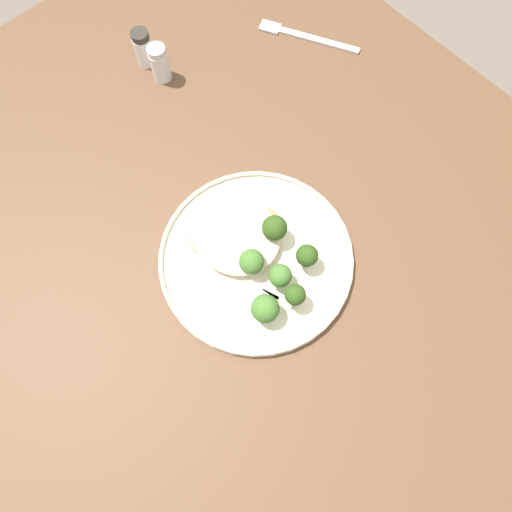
{
  "coord_description": "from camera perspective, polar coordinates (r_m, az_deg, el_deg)",
  "views": [
    {
      "loc": [
        -0.12,
        0.18,
        1.42
      ],
      "look_at": [
        0.05,
        0.02,
        0.76
      ],
      "focal_mm": 33.52,
      "sensor_mm": 36.0,
      "label": 1
    }
  ],
  "objects": [
    {
      "name": "onion_sliver_curled_piece",
      "position": [
        0.69,
        1.07,
        -4.21
      ],
      "size": [
        0.04,
        0.02,
        0.0
      ],
      "primitive_type": "cube",
      "rotation": [
        0.0,
        0.0,
        3.49
      ],
      "color": "silver",
      "rests_on": "dinner_plate"
    },
    {
      "name": "dinner_plate",
      "position": [
        0.71,
        -0.0,
        -0.31
      ],
      "size": [
        0.29,
        0.29,
        0.02
      ],
      "color": "beige",
      "rests_on": "wooden_dining_table"
    },
    {
      "name": "broccoli_floret_near_rim",
      "position": [
        0.68,
        -0.53,
        -0.7
      ],
      "size": [
        0.04,
        0.04,
        0.05
      ],
      "color": "#7A994C",
      "rests_on": "dinner_plate"
    },
    {
      "name": "salt_shaker",
      "position": [
        0.88,
        -11.43,
        21.62
      ],
      "size": [
        0.03,
        0.03,
        0.07
      ],
      "color": "white",
      "rests_on": "wooden_dining_table"
    },
    {
      "name": "seared_scallop_tiny_bay",
      "position": [
        0.72,
        1.47,
        4.51
      ],
      "size": [
        0.03,
        0.03,
        0.02
      ],
      "color": "#DBB77A",
      "rests_on": "dinner_plate"
    },
    {
      "name": "ground",
      "position": [
        1.44,
        2.1,
        -11.07
      ],
      "size": [
        6.0,
        6.0,
        0.0
      ],
      "primitive_type": "plane",
      "color": "#665B51"
    },
    {
      "name": "seared_scallop_left_edge",
      "position": [
        0.71,
        -6.94,
        1.62
      ],
      "size": [
        0.03,
        0.03,
        0.01
      ],
      "color": "beige",
      "rests_on": "dinner_plate"
    },
    {
      "name": "wooden_dining_table",
      "position": [
        0.79,
        3.75,
        -3.81
      ],
      "size": [
        1.4,
        1.0,
        0.74
      ],
      "color": "brown",
      "rests_on": "ground"
    },
    {
      "name": "broccoli_floret_front_edge",
      "position": [
        0.66,
        1.1,
        -6.3
      ],
      "size": [
        0.04,
        0.04,
        0.05
      ],
      "color": "#7A994C",
      "rests_on": "dinner_plate"
    },
    {
      "name": "broccoli_floret_right_tilted",
      "position": [
        0.66,
        4.68,
        -4.73
      ],
      "size": [
        0.03,
        0.03,
        0.05
      ],
      "color": "#7A994C",
      "rests_on": "dinner_plate"
    },
    {
      "name": "dinner_fork",
      "position": [
        0.95,
        5.9,
        24.59
      ],
      "size": [
        0.17,
        0.1,
        0.0
      ],
      "color": "silver",
      "rests_on": "wooden_dining_table"
    },
    {
      "name": "broccoli_floret_rear_charred",
      "position": [
        0.69,
        2.23,
        3.34
      ],
      "size": [
        0.04,
        0.04,
        0.05
      ],
      "color": "#7A994C",
      "rests_on": "dinner_plate"
    },
    {
      "name": "seared_scallop_tilted_round",
      "position": [
        0.71,
        -1.83,
        2.83
      ],
      "size": [
        0.02,
        0.02,
        0.01
      ],
      "color": "#E5C689",
      "rests_on": "dinner_plate"
    },
    {
      "name": "broccoli_floret_left_leaning",
      "position": [
        0.68,
        6.09,
        -0.0
      ],
      "size": [
        0.03,
        0.03,
        0.05
      ],
      "color": "#89A356",
      "rests_on": "dinner_plate"
    },
    {
      "name": "seared_scallop_center_golden",
      "position": [
        0.72,
        -4.61,
        3.52
      ],
      "size": [
        0.03,
        0.03,
        0.01
      ],
      "color": "beige",
      "rests_on": "dinner_plate"
    },
    {
      "name": "seared_scallop_rear_pale",
      "position": [
        0.72,
        -6.56,
        3.72
      ],
      "size": [
        0.02,
        0.02,
        0.01
      ],
      "color": "beige",
      "rests_on": "dinner_plate"
    },
    {
      "name": "pepper_shaker",
      "position": [
        0.91,
        -13.28,
        23.01
      ],
      "size": [
        0.03,
        0.03,
        0.07
      ],
      "color": "white",
      "rests_on": "wooden_dining_table"
    },
    {
      "name": "seared_scallop_on_noodles",
      "position": [
        0.71,
        0.66,
        1.78
      ],
      "size": [
        0.02,
        0.02,
        0.02
      ],
      "color": "#DBB77A",
      "rests_on": "dinner_plate"
    },
    {
      "name": "broccoli_floret_small_sprig",
      "position": [
        0.67,
        3.18,
        -2.66
      ],
      "size": [
        0.03,
        0.03,
        0.05
      ],
      "color": "#7A994C",
      "rests_on": "dinner_plate"
    },
    {
      "name": "noodle_bed",
      "position": [
        0.71,
        -2.48,
        2.78
      ],
      "size": [
        0.14,
        0.13,
        0.03
      ],
      "color": "beige",
      "rests_on": "dinner_plate"
    },
    {
      "name": "onion_sliver_short_strip",
      "position": [
        0.69,
        2.55,
        -5.04
      ],
      "size": [
        0.05,
        0.02,
        0.0
      ],
      "primitive_type": "cube",
      "rotation": [
        0.0,
        0.0,
        3.36
      ],
      "color": "silver",
      "rests_on": "dinner_plate"
    },
    {
      "name": "seared_scallop_right_edge",
      "position": [
        0.73,
        -3.61,
        5.09
      ],
      "size": [
        0.03,
        0.03,
        0.01
      ],
      "color": "#DBB77A",
      "rests_on": "dinner_plate"
    }
  ]
}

